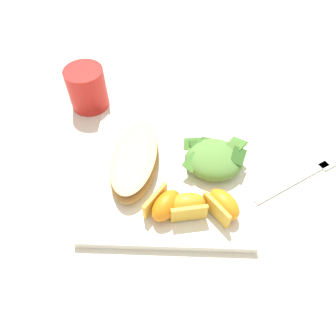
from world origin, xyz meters
The scene contains 9 objects.
ground centered at (0.00, 0.00, 0.00)m, with size 3.00×3.00×0.00m, color beige.
white_plate centered at (0.00, 0.00, 0.01)m, with size 0.28×0.28×0.02m, color white.
cheesy_pizza_bread centered at (-0.06, 0.01, 0.03)m, with size 0.10×0.18×0.04m.
green_salad_pile centered at (0.08, 0.01, 0.04)m, with size 0.11×0.09×0.05m.
orange_wedge_front centered at (-0.01, -0.08, 0.04)m, with size 0.06×0.07×0.04m.
orange_wedge_middle centered at (0.03, -0.08, 0.04)m, with size 0.07×0.05×0.04m.
orange_wedge_rear centered at (0.09, -0.08, 0.04)m, with size 0.07×0.07×0.04m.
metal_fork centered at (0.24, 0.01, 0.00)m, with size 0.17×0.11×0.01m.
drinking_red_cup centered at (-0.17, 0.19, 0.04)m, with size 0.08×0.08×0.09m, color red.
Camera 1 is at (0.01, -0.33, 0.46)m, focal length 33.57 mm.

